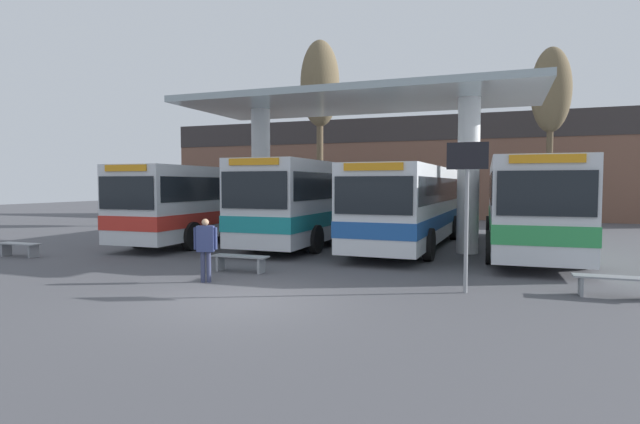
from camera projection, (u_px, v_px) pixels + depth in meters
ground_plane at (239, 300)px, 10.59m from camera, size 100.00×100.00×0.00m
townhouse_backdrop at (424, 159)px, 34.92m from camera, size 40.00×0.58×7.19m
station_canopy at (357, 120)px, 18.83m from camera, size 13.14×5.71×5.71m
transit_bus_left_bay at (210, 200)px, 21.74m from camera, size 2.81×10.66×3.13m
transit_bus_center_bay at (318, 198)px, 21.19m from camera, size 2.83×11.54×3.30m
transit_bus_right_bay at (412, 202)px, 19.46m from camera, size 3.00×11.34×3.09m
transit_bus_far_right_bay at (527, 201)px, 18.38m from camera, size 3.06×12.38×3.23m
waiting_bench_near_pillar at (240, 260)px, 13.91m from camera, size 1.62×0.44×0.46m
waiting_bench_mid_platform at (617, 282)px, 10.75m from camera, size 1.74×0.44×0.46m
waiting_bench_far_platform at (20, 247)px, 16.80m from camera, size 1.57×0.44×0.46m
info_sign_platform at (467, 187)px, 11.12m from camera, size 0.90×0.09×3.38m
pedestrian_waiting at (206, 244)px, 12.41m from camera, size 0.57×0.37×1.59m
poplar_tree_behind_left at (320, 87)px, 29.58m from camera, size 2.32×2.32×10.95m
poplar_tree_behind_right at (551, 93)px, 26.67m from camera, size 2.06×2.06×9.75m
parked_car_street at (378, 204)px, 33.07m from camera, size 4.53×2.12×2.30m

